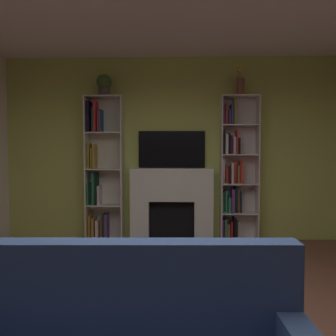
# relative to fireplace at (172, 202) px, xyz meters

# --- Properties ---
(wall_back_accent) EXTENTS (5.42, 0.06, 2.89)m
(wall_back_accent) POSITION_rel_fireplace_xyz_m (0.00, 0.15, 0.84)
(wall_back_accent) COLOR #B8C75E
(wall_back_accent) RESTS_ON ground_plane
(fireplace) EXTENTS (1.39, 0.53, 1.14)m
(fireplace) POSITION_rel_fireplace_xyz_m (0.00, 0.00, 0.00)
(fireplace) COLOR white
(fireplace) RESTS_ON ground_plane
(tv) EXTENTS (1.05, 0.06, 0.58)m
(tv) POSITION_rel_fireplace_xyz_m (0.00, 0.09, 0.83)
(tv) COLOR black
(tv) RESTS_ON fireplace
(bookshelf_left) EXTENTS (0.58, 0.31, 2.26)m
(bookshelf_left) POSITION_rel_fireplace_xyz_m (-1.12, 0.00, 0.46)
(bookshelf_left) COLOR beige
(bookshelf_left) RESTS_ON ground_plane
(bookshelf_right) EXTENTS (0.58, 0.30, 2.26)m
(bookshelf_right) POSITION_rel_fireplace_xyz_m (0.98, 0.01, 0.46)
(bookshelf_right) COLOR silver
(bookshelf_right) RESTS_ON ground_plane
(potted_plant) EXTENTS (0.23, 0.23, 0.34)m
(potted_plant) POSITION_rel_fireplace_xyz_m (-1.05, -0.03, 1.84)
(potted_plant) COLOR #56484F
(potted_plant) RESTS_ON bookshelf_left
(vase_with_flowers) EXTENTS (0.11, 0.11, 0.44)m
(vase_with_flowers) POSITION_rel_fireplace_xyz_m (1.05, -0.03, 1.81)
(vase_with_flowers) COLOR #914341
(vase_with_flowers) RESTS_ON bookshelf_right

